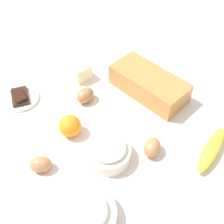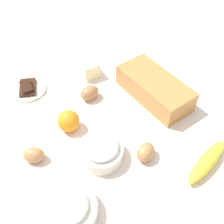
# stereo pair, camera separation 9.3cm
# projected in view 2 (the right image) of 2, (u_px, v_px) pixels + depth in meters

# --- Properties ---
(ground_plane) EXTENTS (2.40, 2.40, 0.02)m
(ground_plane) POSITION_uv_depth(u_px,v_px,m) (112.00, 122.00, 0.96)
(ground_plane) COLOR beige
(loaf_pan) EXTENTS (0.30, 0.19, 0.08)m
(loaf_pan) POSITION_uv_depth(u_px,v_px,m) (155.00, 88.00, 1.00)
(loaf_pan) COLOR #B77A3D
(loaf_pan) RESTS_ON ground_plane
(flour_bowl) EXTENTS (0.15, 0.15, 0.07)m
(flour_bowl) POSITION_uv_depth(u_px,v_px,m) (68.00, 209.00, 0.72)
(flour_bowl) COLOR silver
(flour_bowl) RESTS_ON ground_plane
(sugar_bowl) EXTENTS (0.13, 0.13, 0.07)m
(sugar_bowl) POSITION_uv_depth(u_px,v_px,m) (101.00, 150.00, 0.83)
(sugar_bowl) COLOR silver
(sugar_bowl) RESTS_ON ground_plane
(banana) EXTENTS (0.11, 0.19, 0.04)m
(banana) POSITION_uv_depth(u_px,v_px,m) (207.00, 162.00, 0.82)
(banana) COLOR yellow
(banana) RESTS_ON ground_plane
(orange_fruit) EXTENTS (0.07, 0.07, 0.07)m
(orange_fruit) POSITION_uv_depth(u_px,v_px,m) (68.00, 121.00, 0.91)
(orange_fruit) COLOR orange
(orange_fruit) RESTS_ON ground_plane
(butter_block) EXTENTS (0.10, 0.07, 0.06)m
(butter_block) POSITION_uv_depth(u_px,v_px,m) (88.00, 67.00, 1.10)
(butter_block) COLOR #F4EDB2
(butter_block) RESTS_ON ground_plane
(egg_near_butter) EXTENTS (0.07, 0.08, 0.05)m
(egg_near_butter) POSITION_uv_depth(u_px,v_px,m) (34.00, 155.00, 0.83)
(egg_near_butter) COLOR #B07748
(egg_near_butter) RESTS_ON ground_plane
(egg_beside_bowl) EXTENTS (0.07, 0.08, 0.05)m
(egg_beside_bowl) POSITION_uv_depth(u_px,v_px,m) (90.00, 93.00, 1.01)
(egg_beside_bowl) COLOR #A56F43
(egg_beside_bowl) RESTS_ON ground_plane
(egg_loose) EXTENTS (0.08, 0.08, 0.05)m
(egg_loose) POSITION_uv_depth(u_px,v_px,m) (146.00, 152.00, 0.84)
(egg_loose) COLOR #B17748
(egg_loose) RESTS_ON ground_plane
(chocolate_plate) EXTENTS (0.13, 0.13, 0.03)m
(chocolate_plate) POSITION_uv_depth(u_px,v_px,m) (28.00, 89.00, 1.05)
(chocolate_plate) COLOR silver
(chocolate_plate) RESTS_ON ground_plane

